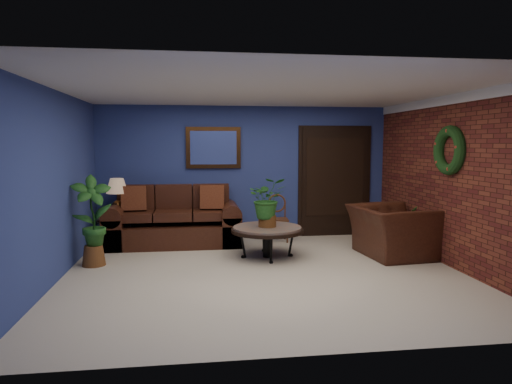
{
  "coord_description": "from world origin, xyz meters",
  "views": [
    {
      "loc": [
        -0.95,
        -6.11,
        1.8
      ],
      "look_at": [
        -0.05,
        0.55,
        1.08
      ],
      "focal_mm": 32.0,
      "sensor_mm": 36.0,
      "label": 1
    }
  ],
  "objects": [
    {
      "name": "closet_door",
      "position": [
        1.75,
        2.47,
        1.05
      ],
      "size": [
        1.44,
        0.06,
        2.18
      ],
      "primitive_type": "cube",
      "color": "black",
      "rests_on": "wall_back"
    },
    {
      "name": "floor",
      "position": [
        0.0,
        0.0,
        0.0
      ],
      "size": [
        5.5,
        5.5,
        0.0
      ],
      "primitive_type": "plane",
      "color": "beige",
      "rests_on": "ground"
    },
    {
      "name": "floor_plant",
      "position": [
        2.35,
        0.6,
        0.43
      ],
      "size": [
        0.44,
        0.39,
        0.82
      ],
      "color": "brown",
      "rests_on": "ground"
    },
    {
      "name": "coffee_table",
      "position": [
        0.17,
        0.9,
        0.43
      ],
      "size": [
        1.14,
        1.14,
        0.49
      ],
      "rotation": [
        0.0,
        0.0,
        -0.01
      ],
      "color": "#56504B",
      "rests_on": "ground"
    },
    {
      "name": "tall_plant",
      "position": [
        -2.45,
        0.75,
        0.72
      ],
      "size": [
        0.67,
        0.55,
        1.34
      ],
      "color": "brown",
      "rests_on": "ground"
    },
    {
      "name": "armchair",
      "position": [
        2.15,
        0.73,
        0.4
      ],
      "size": [
        1.19,
        1.33,
        0.8
      ],
      "primitive_type": "imported",
      "rotation": [
        0.0,
        0.0,
        1.67
      ],
      "color": "#401F12",
      "rests_on": "ground"
    },
    {
      "name": "wall_mirror",
      "position": [
        -0.6,
        2.46,
        1.72
      ],
      "size": [
        1.02,
        0.06,
        0.77
      ],
      "primitive_type": "cube",
      "color": "#3F2410",
      "rests_on": "wall_back"
    },
    {
      "name": "wall_left",
      "position": [
        -2.75,
        0.0,
        1.25
      ],
      "size": [
        0.04,
        5.0,
        2.5
      ],
      "primitive_type": "cube",
      "color": "navy",
      "rests_on": "ground"
    },
    {
      "name": "wall_right_brick",
      "position": [
        2.75,
        0.0,
        1.25
      ],
      "size": [
        0.04,
        5.0,
        2.5
      ],
      "primitive_type": "cube",
      "color": "maroon",
      "rests_on": "ground"
    },
    {
      "name": "wreath",
      "position": [
        2.69,
        0.05,
        1.7
      ],
      "size": [
        0.16,
        0.72,
        0.72
      ],
      "primitive_type": "torus",
      "rotation": [
        0.0,
        1.57,
        0.0
      ],
      "color": "black",
      "rests_on": "wall_right_brick"
    },
    {
      "name": "coffee_plant",
      "position": [
        0.17,
        0.9,
        0.92
      ],
      "size": [
        0.59,
        0.51,
        0.78
      ],
      "color": "brown",
      "rests_on": "coffee_table"
    },
    {
      "name": "crown_molding",
      "position": [
        2.72,
        0.0,
        2.43
      ],
      "size": [
        0.03,
        5.0,
        0.14
      ],
      "primitive_type": "cube",
      "color": "white",
      "rests_on": "wall_right_brick"
    },
    {
      "name": "side_chair",
      "position": [
        0.56,
        2.11,
        0.49
      ],
      "size": [
        0.39,
        0.39,
        0.86
      ],
      "rotation": [
        0.0,
        0.0,
        -0.06
      ],
      "color": "#5D2D1A",
      "rests_on": "ground"
    },
    {
      "name": "sofa",
      "position": [
        -1.33,
        2.09,
        0.35
      ],
      "size": [
        2.34,
        1.01,
        1.05
      ],
      "color": "#401F12",
      "rests_on": "ground"
    },
    {
      "name": "wall_back",
      "position": [
        0.0,
        2.5,
        1.25
      ],
      "size": [
        5.5,
        0.04,
        2.5
      ],
      "primitive_type": "cube",
      "color": "navy",
      "rests_on": "ground"
    },
    {
      "name": "end_table",
      "position": [
        -2.3,
        2.05,
        0.42
      ],
      "size": [
        0.61,
        0.61,
        0.55
      ],
      "color": "#56504B",
      "rests_on": "ground"
    },
    {
      "name": "table_lamp",
      "position": [
        -2.3,
        2.05,
        0.95
      ],
      "size": [
        0.37,
        0.37,
        0.62
      ],
      "color": "#3F2410",
      "rests_on": "end_table"
    },
    {
      "name": "ceiling",
      "position": [
        0.0,
        0.0,
        2.5
      ],
      "size": [
        5.5,
        5.0,
        0.02
      ],
      "primitive_type": "cube",
      "color": "silver",
      "rests_on": "wall_back"
    }
  ]
}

